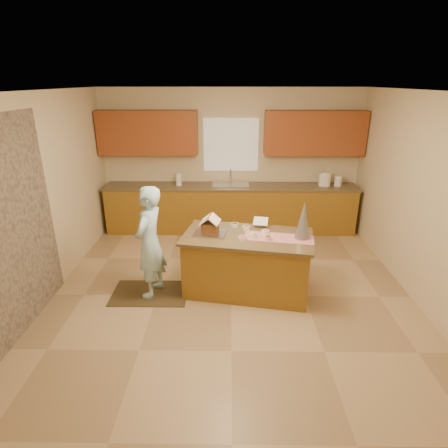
{
  "coord_description": "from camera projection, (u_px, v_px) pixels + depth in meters",
  "views": [
    {
      "loc": [
        -0.04,
        -4.47,
        2.82
      ],
      "look_at": [
        -0.1,
        0.2,
        1.0
      ],
      "focal_mm": 29.74,
      "sensor_mm": 36.0,
      "label": 1
    }
  ],
  "objects": [
    {
      "name": "gingerbread_house",
      "position": [
        210.0,
        226.0,
        5.03
      ],
      "size": [
        0.29,
        0.3,
        0.26
      ],
      "color": "brown",
      "rests_on": "baking_tray"
    },
    {
      "name": "canister_a",
      "position": [
        323.0,
        180.0,
        7.07
      ],
      "size": [
        0.16,
        0.16,
        0.22
      ],
      "primitive_type": "cylinder",
      "color": "white",
      "rests_on": "back_counter_top"
    },
    {
      "name": "wall_right",
      "position": [
        430.0,
        205.0,
        4.67
      ],
      "size": [
        5.5,
        5.5,
        0.0
      ],
      "primitive_type": "plane",
      "color": "beige",
      "rests_on": "floor"
    },
    {
      "name": "floor",
      "position": [
        231.0,
        296.0,
        5.19
      ],
      "size": [
        5.5,
        5.5,
        0.0
      ],
      "primitive_type": "plane",
      "color": "tan",
      "rests_on": "ground"
    },
    {
      "name": "cookbook",
      "position": [
        261.0,
        221.0,
        5.29
      ],
      "size": [
        0.23,
        0.19,
        0.09
      ],
      "primitive_type": "cube",
      "rotation": [
        -1.13,
        0.0,
        -0.18
      ],
      "color": "white",
      "rests_on": "island_top"
    },
    {
      "name": "table_runner",
      "position": [
        279.0,
        238.0,
        4.95
      ],
      "size": [
        0.97,
        0.49,
        0.01
      ],
      "primitive_type": "cube",
      "rotation": [
        0.0,
        0.0,
        -0.18
      ],
      "color": "red",
      "rests_on": "island_top"
    },
    {
      "name": "paper_towel",
      "position": [
        179.0,
        179.0,
        7.1
      ],
      "size": [
        0.11,
        0.11,
        0.24
      ],
      "primitive_type": "cylinder",
      "color": "white",
      "rests_on": "back_counter_top"
    },
    {
      "name": "canister_c",
      "position": [
        338.0,
        181.0,
        7.07
      ],
      "size": [
        0.14,
        0.14,
        0.2
      ],
      "primitive_type": "cylinder",
      "color": "white",
      "rests_on": "back_counter_top"
    },
    {
      "name": "back_counter_base",
      "position": [
        231.0,
        209.0,
        7.31
      ],
      "size": [
        4.8,
        0.6,
        0.88
      ],
      "primitive_type": "cube",
      "color": "#875F1C",
      "rests_on": "floor"
    },
    {
      "name": "rug",
      "position": [
        150.0,
        293.0,
        5.24
      ],
      "size": [
        1.05,
        0.69,
        0.01
      ],
      "primitive_type": "cube",
      "color": "black",
      "rests_on": "floor"
    },
    {
      "name": "stone_accent",
      "position": [
        4.0,
        235.0,
        4.02
      ],
      "size": [
        0.0,
        2.5,
        2.5
      ],
      "primitive_type": "plane",
      "rotation": [
        1.57,
        0.0,
        1.57
      ],
      "color": "gray",
      "rests_on": "wall_left"
    },
    {
      "name": "island_top",
      "position": [
        248.0,
        237.0,
        5.03
      ],
      "size": [
        1.87,
        1.2,
        0.04
      ],
      "primitive_type": "cube",
      "rotation": [
        0.0,
        0.0,
        -0.18
      ],
      "color": "brown",
      "rests_on": "island_base"
    },
    {
      "name": "sink",
      "position": [
        231.0,
        187.0,
        7.15
      ],
      "size": [
        0.7,
        0.45,
        0.12
      ],
      "primitive_type": "cube",
      "color": "silver",
      "rests_on": "back_counter_top"
    },
    {
      "name": "back_counter_top",
      "position": [
        231.0,
        187.0,
        7.14
      ],
      "size": [
        4.85,
        0.63,
        0.04
      ],
      "primitive_type": "cube",
      "color": "brown",
      "rests_on": "back_counter_base"
    },
    {
      "name": "boy",
      "position": [
        150.0,
        242.0,
        4.96
      ],
      "size": [
        0.5,
        0.64,
        1.55
      ],
      "primitive_type": "imported",
      "rotation": [
        0.0,
        0.0,
        -1.82
      ],
      "color": "#ADDDF6",
      "rests_on": "rug"
    },
    {
      "name": "canister_b",
      "position": [
        326.0,
        179.0,
        7.07
      ],
      "size": [
        0.18,
        0.18,
        0.26
      ],
      "primitive_type": "cylinder",
      "color": "white",
      "rests_on": "back_counter_top"
    },
    {
      "name": "baking_tray",
      "position": [
        210.0,
        233.0,
        5.07
      ],
      "size": [
        0.47,
        0.38,
        0.02
      ],
      "primitive_type": "cube",
      "rotation": [
        0.0,
        0.0,
        -0.18
      ],
      "color": "silver",
      "rests_on": "island_top"
    },
    {
      "name": "upper_cabinet_left",
      "position": [
        148.0,
        133.0,
        6.91
      ],
      "size": [
        1.85,
        0.35,
        0.8
      ],
      "primitive_type": "cube",
      "color": "brown",
      "rests_on": "wall_back"
    },
    {
      "name": "faucet",
      "position": [
        231.0,
        176.0,
        7.25
      ],
      "size": [
        0.03,
        0.03,
        0.28
      ],
      "primitive_type": "cylinder",
      "color": "silver",
      "rests_on": "back_counter_top"
    },
    {
      "name": "wall_back",
      "position": [
        231.0,
        160.0,
        7.26
      ],
      "size": [
        5.5,
        5.5,
        0.0
      ],
      "primitive_type": "plane",
      "color": "beige",
      "rests_on": "floor"
    },
    {
      "name": "window_curtain",
      "position": [
        231.0,
        145.0,
        7.12
      ],
      "size": [
        1.05,
        0.03,
        1.0
      ],
      "primitive_type": "cube",
      "color": "white",
      "rests_on": "wall_back"
    },
    {
      "name": "island_base",
      "position": [
        247.0,
        265.0,
        5.18
      ],
      "size": [
        1.79,
        1.11,
        0.81
      ],
      "primitive_type": "cube",
      "rotation": [
        0.0,
        0.0,
        -0.18
      ],
      "color": "#875F1C",
      "rests_on": "floor"
    },
    {
      "name": "upper_cabinet_right",
      "position": [
        314.0,
        133.0,
        6.87
      ],
      "size": [
        1.85,
        0.35,
        0.8
      ],
      "primitive_type": "cube",
      "color": "brown",
      "rests_on": "wall_back"
    },
    {
      "name": "wall_front",
      "position": [
        235.0,
        353.0,
        2.13
      ],
      "size": [
        5.5,
        5.5,
        0.0
      ],
      "primitive_type": "plane",
      "color": "beige",
      "rests_on": "floor"
    },
    {
      "name": "ceiling",
      "position": [
        233.0,
        91.0,
        4.21
      ],
      "size": [
        5.5,
        5.5,
        0.0
      ],
      "primitive_type": "plane",
      "color": "silver",
      "rests_on": "floor"
    },
    {
      "name": "candy_bowls",
      "position": [
        251.0,
        233.0,
        5.05
      ],
      "size": [
        0.54,
        0.59,
        0.05
      ],
      "color": "#9E347C",
      "rests_on": "island_top"
    },
    {
      "name": "wall_left",
      "position": [
        36.0,
        203.0,
        4.73
      ],
      "size": [
        5.5,
        5.5,
        0.0
      ],
      "primitive_type": "plane",
      "color": "beige",
      "rests_on": "floor"
    },
    {
      "name": "tinsel_tree",
      "position": [
        303.0,
        220.0,
        4.85
      ],
      "size": [
        0.24,
        0.24,
        0.51
      ],
      "primitive_type": "cone",
      "rotation": [
        0.0,
        0.0,
        -0.18
      ],
      "color": "#B8B8C5",
      "rests_on": "island_top"
    }
  ]
}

